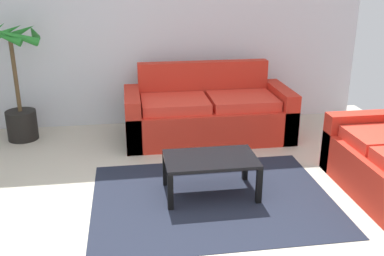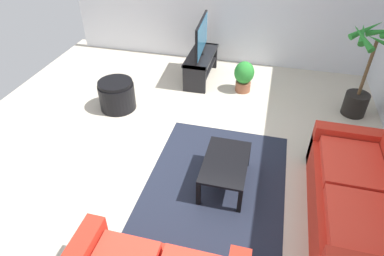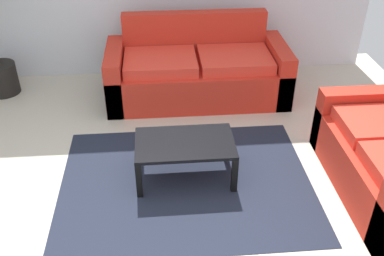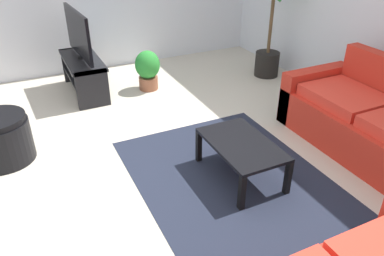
{
  "view_description": "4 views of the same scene",
  "coord_description": "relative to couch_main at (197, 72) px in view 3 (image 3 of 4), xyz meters",
  "views": [
    {
      "loc": [
        -0.21,
        -2.9,
        2.01
      ],
      "look_at": [
        0.35,
        0.86,
        0.65
      ],
      "focal_mm": 41.39,
      "sensor_mm": 36.0,
      "label": 1
    },
    {
      "loc": [
        3.48,
        1.12,
        3.07
      ],
      "look_at": [
        0.32,
        0.32,
        0.64
      ],
      "focal_mm": 31.23,
      "sensor_mm": 36.0,
      "label": 2
    },
    {
      "loc": [
        0.31,
        -2.29,
        2.53
      ],
      "look_at": [
        0.57,
        0.71,
        0.56
      ],
      "focal_mm": 41.02,
      "sensor_mm": 36.0,
      "label": 3
    },
    {
      "loc": [
        2.96,
        -0.9,
        2.19
      ],
      "look_at": [
        0.37,
        0.35,
        0.56
      ],
      "focal_mm": 35.29,
      "sensor_mm": 36.0,
      "label": 4
    }
  ],
  "objects": [
    {
      "name": "coffee_table",
      "position": [
        -0.25,
        -1.5,
        0.02
      ],
      "size": [
        0.85,
        0.53,
        0.37
      ],
      "color": "black",
      "rests_on": "ground"
    },
    {
      "name": "ground_plane",
      "position": [
        -0.77,
        -2.28,
        -0.3
      ],
      "size": [
        6.6,
        6.6,
        0.0
      ],
      "primitive_type": "plane",
      "color": "beige"
    },
    {
      "name": "couch_main",
      "position": [
        0.0,
        0.0,
        0.0
      ],
      "size": [
        2.04,
        0.9,
        0.9
      ],
      "color": "red",
      "rests_on": "ground"
    },
    {
      "name": "area_rug",
      "position": [
        -0.25,
        -1.6,
        -0.3
      ],
      "size": [
        2.2,
        1.7,
        0.01
      ],
      "primitive_type": "cube",
      "color": "#1E2333",
      "rests_on": "ground"
    }
  ]
}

